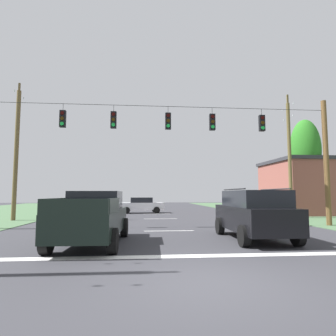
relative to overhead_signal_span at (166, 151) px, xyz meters
name	(u,v)px	position (x,y,z in m)	size (l,w,h in m)	color
ground_plane	(206,283)	(0.03, -10.13, -4.26)	(120.00, 120.00, 0.00)	#333338
stop_bar_stripe	(187,256)	(0.03, -7.54, -4.26)	(15.90, 0.45, 0.01)	white
lane_dash_0	(169,231)	(0.03, -1.54, -4.26)	(0.15, 2.50, 0.01)	white
lane_dash_1	(160,219)	(0.03, 5.73, -4.26)	(0.15, 2.50, 0.01)	white
lane_dash_2	(157,214)	(0.03, 11.22, -4.26)	(0.15, 2.50, 0.01)	white
overhead_signal_span	(166,151)	(0.00, 0.00, 0.00)	(19.36, 0.31, 7.47)	brown
pickup_truck	(93,217)	(-3.14, -5.11, -3.29)	(2.42, 5.46, 1.95)	black
suv_black	(254,213)	(3.21, -4.65, -3.20)	(2.24, 4.81, 2.05)	black
distant_car_crossing_white	(141,205)	(-1.43, 12.57, -3.47)	(4.40, 2.21, 1.52)	silver
utility_pole_mid_right	(290,156)	(10.16, 5.44, 0.58)	(0.27, 1.85, 9.76)	brown
utility_pole_near_left	(16,152)	(-10.25, 4.98, 0.53)	(0.30, 1.63, 9.85)	brown
tree_roadside_right	(305,149)	(12.84, 7.74, 1.47)	(2.54, 2.54, 8.38)	brown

